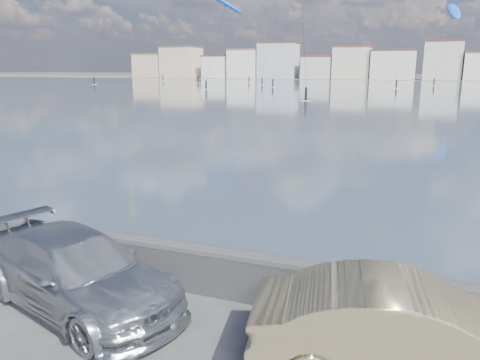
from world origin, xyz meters
name	(u,v)px	position (x,y,z in m)	size (l,w,h in m)	color
ground	(98,356)	(0.00, 0.00, 0.00)	(700.00, 700.00, 0.00)	#333335
bay_water	(395,92)	(0.00, 91.50, 0.01)	(500.00, 177.00, 0.00)	#374951
far_shore_strip	(410,79)	(0.00, 200.00, 0.01)	(500.00, 60.00, 0.00)	#4C473D
seawall	(175,262)	(0.00, 2.70, 0.58)	(400.00, 0.36, 1.08)	#28282B
far_buildings	(414,63)	(1.31, 186.00, 6.03)	(240.79, 13.26, 14.60)	#CCB293
car_silver	(77,271)	(-1.44, 1.28, 0.74)	(2.08, 5.11, 1.48)	#ADB1B4
car_champagne	(408,332)	(4.77, 1.25, 0.78)	(1.66, 4.76, 1.57)	tan
kitesurfer_3	(225,6)	(-37.64, 96.09, 17.96)	(8.43, 12.24, 20.88)	blue
kitesurfer_7	(454,12)	(11.04, 138.09, 19.02)	(6.68, 20.04, 22.25)	blue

